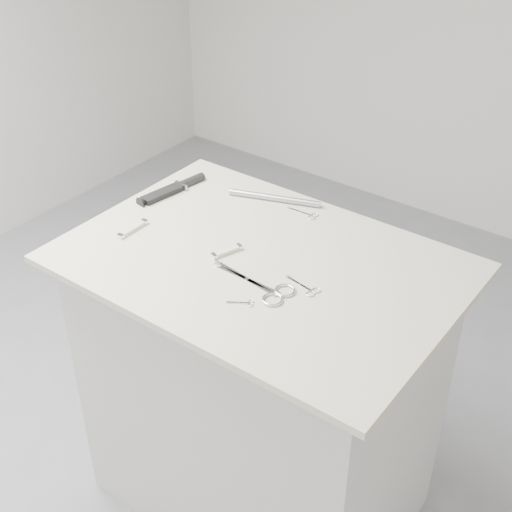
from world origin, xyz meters
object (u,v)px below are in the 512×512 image
Objects in this scene: embroidery_scissors_a at (307,288)px; embroidery_scissors_b at (307,214)px; plinth at (260,393)px; tiny_scissors at (244,303)px; large_shears at (267,289)px; sheathed_knife at (176,188)px; pocket_knife_b at (227,251)px; pocket_knife_a at (133,229)px; metal_rail at (274,198)px.

embroidery_scissors_a and embroidery_scissors_b have the same top height.
tiny_scissors reaches higher than plinth.
plinth is 0.54m from embroidery_scissors_b.
embroidery_scissors_a is 1.07× the size of embroidery_scissors_b.
tiny_scissors is (-0.01, -0.07, -0.00)m from large_shears.
embroidery_scissors_a is at bearing -11.72° from plinth.
plinth is 0.65m from sheathed_knife.
large_shears reaches higher than embroidery_scissors_a.
embroidery_scissors_b is at bearing 112.68° from large_shears.
pocket_knife_b is (-0.06, -0.29, 0.00)m from embroidery_scissors_b.
plinth is at bearing -76.38° from pocket_knife_a.
pocket_knife_b is at bearing 163.28° from large_shears.
embroidery_scissors_a is (0.16, -0.03, 0.47)m from plinth.
large_shears is at bearing -56.74° from metal_rail.
metal_rail is at bearing -56.59° from sheathed_knife.
sheathed_knife is 0.30m from metal_rail.
metal_rail is (0.21, 0.36, 0.00)m from pocket_knife_a.
embroidery_scissors_b is 0.42× the size of sheathed_knife.
sheathed_knife is (-0.51, 0.24, 0.01)m from large_shears.
plinth is at bearing 178.16° from embroidery_scissors_a.
metal_rail is (-0.15, 0.27, 0.48)m from plinth.
metal_rail is (-0.06, 0.30, 0.00)m from pocket_knife_b.
metal_rail is at bearing 127.39° from large_shears.
sheathed_knife reaches higher than embroidery_scissors_a.
plinth is 3.30× the size of metal_rail.
sheathed_knife is at bearing 160.73° from plinth.
pocket_knife_a is 0.39× the size of metal_rail.
pocket_knife_b is (-0.16, 0.14, 0.00)m from tiny_scissors.
metal_rail is (-0.12, 0.01, 0.01)m from embroidery_scissors_b.
large_shears is at bearing 47.12° from tiny_scissors.
embroidery_scissors_a reaches higher than plinth.
embroidery_scissors_a is at bearing -72.58° from pocket_knife_b.
pocket_knife_a is (-0.45, 0.00, 0.00)m from large_shears.
large_shears is at bearing -106.25° from sheathed_knife.
metal_rail is at bearing 30.49° from pocket_knife_b.
plinth is at bearing -54.22° from pocket_knife_b.
large_shears is 0.08m from tiny_scissors.
large_shears is 3.74× the size of tiny_scissors.
plinth is 10.01× the size of pocket_knife_b.
sheathed_knife is at bearing 81.11° from pocket_knife_b.
sheathed_knife is at bearing 172.64° from embroidery_scissors_a.
embroidery_scissors_a is (0.07, 0.06, -0.00)m from large_shears.
large_shears is 0.45m from pocket_knife_a.
pocket_knife_a is at bearing -157.06° from sheathed_knife.
embroidery_scissors_b is 1.05× the size of pocket_knife_b.
pocket_knife_b reaches higher than tiny_scissors.
embroidery_scissors_b is 0.35× the size of metal_rail.
pocket_knife_a reaches higher than tiny_scissors.
tiny_scissors is 0.68× the size of pocket_knife_b.
large_shears is 2.53× the size of pocket_knife_b.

